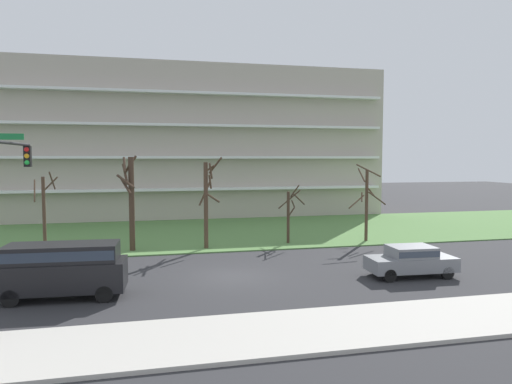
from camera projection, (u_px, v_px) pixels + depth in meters
ground at (232, 277)px, 23.53m from camera, size 160.00×160.00×0.00m
sidewalk_curb_near at (272, 333)px, 15.74m from camera, size 80.00×4.00×0.15m
grass_lawn_strip at (202, 233)px, 37.14m from camera, size 80.00×16.00×0.08m
apartment_building at (187, 144)px, 50.79m from camera, size 39.87×14.16×15.18m
tree_far_left at (44, 211)px, 28.44m from camera, size 1.47×1.48×5.20m
tree_left at (131, 199)px, 29.59m from camera, size 1.29×1.39×6.19m
tree_center at (207, 200)px, 30.41m from camera, size 1.52×1.98×6.08m
tree_right at (290, 213)px, 32.33m from camera, size 1.68×2.27×4.16m
tree_far_right at (366, 202)px, 33.07m from camera, size 2.50×2.52×5.61m
van_black_near_left at (63, 266)px, 19.79m from camera, size 5.30×2.28×2.36m
sedan_gray_center_left at (411, 260)px, 23.48m from camera, size 4.47×1.99×1.57m
traffic_signal_mast at (3, 192)px, 16.62m from camera, size 0.90×5.94×6.98m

